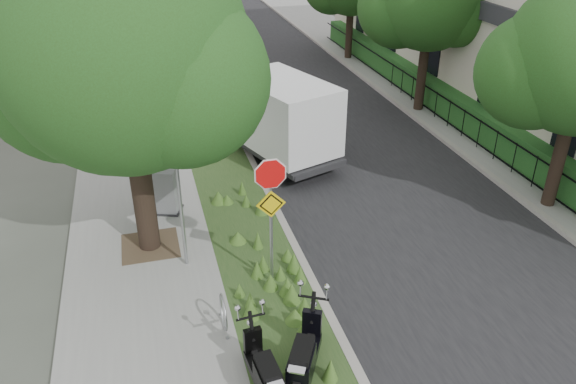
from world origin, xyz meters
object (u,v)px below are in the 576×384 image
at_px(sign_assembly, 271,197).
at_px(scooter_near, 265,376).
at_px(utility_cabinet, 162,191).
at_px(box_truck, 274,114).
at_px(scooter_far, 304,361).

relative_size(sign_assembly, scooter_near, 1.76).
xyz_separation_m(sign_assembly, scooter_near, (-0.88, -3.08, -1.78)).
relative_size(scooter_near, utility_cabinet, 1.44).
relative_size(scooter_near, box_truck, 0.33).
xyz_separation_m(box_truck, utility_cabinet, (-3.88, -2.85, -0.81)).
xyz_separation_m(scooter_near, utility_cabinet, (-1.25, 6.97, 0.19)).
bearing_deg(scooter_near, box_truck, 74.99).
distance_m(sign_assembly, scooter_near, 3.67).
distance_m(scooter_near, box_truck, 10.21).
height_order(sign_assembly, scooter_far, sign_assembly).
height_order(sign_assembly, scooter_near, sign_assembly).
relative_size(scooter_far, box_truck, 0.32).
height_order(scooter_far, utility_cabinet, utility_cabinet).
xyz_separation_m(sign_assembly, scooter_far, (-0.13, -2.94, -1.75)).
relative_size(scooter_far, utility_cabinet, 1.42).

